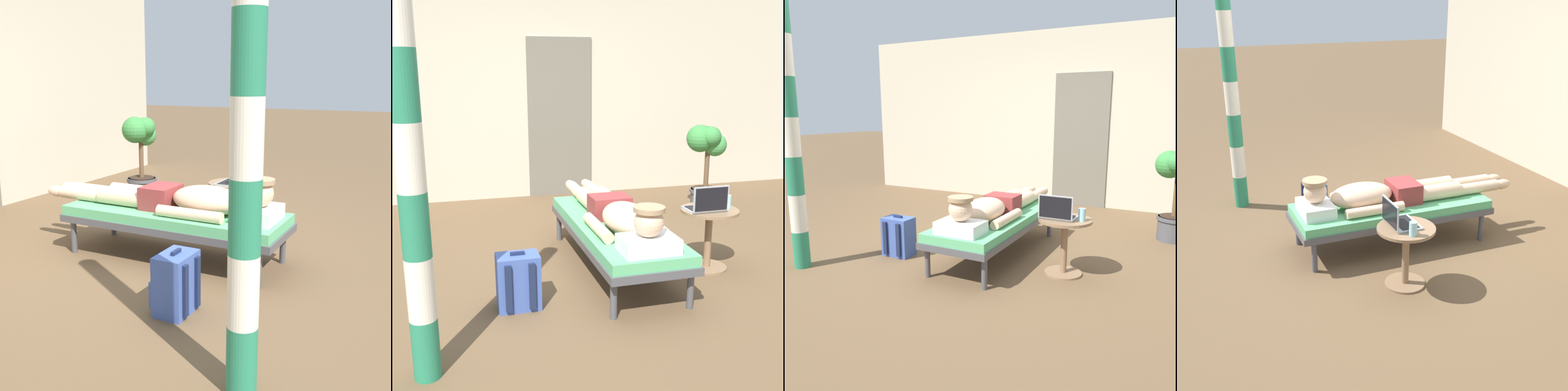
% 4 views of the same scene
% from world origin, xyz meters
% --- Properties ---
extents(ground_plane, '(40.00, 40.00, 0.00)m').
position_xyz_m(ground_plane, '(0.00, 0.00, 0.00)').
color(ground_plane, brown).
extents(house_wall_back, '(7.60, 0.20, 2.70)m').
position_xyz_m(house_wall_back, '(0.12, 2.78, 1.35)').
color(house_wall_back, beige).
rests_on(house_wall_back, ground).
extents(house_door_panel, '(0.84, 0.03, 2.04)m').
position_xyz_m(house_door_panel, '(0.26, 2.67, 1.02)').
color(house_door_panel, '#6D6759').
rests_on(house_door_panel, ground).
extents(lounge_chair, '(0.67, 1.89, 0.42)m').
position_xyz_m(lounge_chair, '(0.12, -0.00, 0.35)').
color(lounge_chair, '#4C4C51').
rests_on(lounge_chair, ground).
extents(person_reclining, '(0.53, 2.17, 0.33)m').
position_xyz_m(person_reclining, '(0.12, -0.07, 0.52)').
color(person_reclining, white).
rests_on(person_reclining, lounge_chair).
extents(side_table, '(0.48, 0.48, 0.52)m').
position_xyz_m(side_table, '(0.89, -0.20, 0.36)').
color(side_table, '#8C6B4C').
rests_on(side_table, ground).
extents(laptop, '(0.31, 0.24, 0.23)m').
position_xyz_m(laptop, '(0.83, -0.26, 0.58)').
color(laptop, '#A5A8AD').
rests_on(laptop, side_table).
extents(drink_glass, '(0.06, 0.06, 0.11)m').
position_xyz_m(drink_glass, '(1.04, -0.22, 0.58)').
color(drink_glass, '#99D8E5').
rests_on(drink_glass, side_table).
extents(backpack, '(0.30, 0.26, 0.42)m').
position_xyz_m(backpack, '(-0.77, -0.50, 0.20)').
color(backpack, '#3F59A5').
rests_on(backpack, ground).
extents(porch_post, '(0.15, 0.15, 2.47)m').
position_xyz_m(porch_post, '(-1.38, -1.20, 1.24)').
color(porch_post, '#267F59').
rests_on(porch_post, ground).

